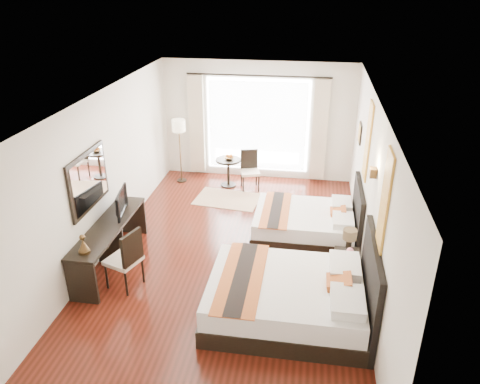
# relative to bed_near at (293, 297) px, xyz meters

# --- Properties ---
(floor) EXTENTS (4.50, 7.50, 0.01)m
(floor) POSITION_rel_bed_near_xyz_m (-1.15, 1.37, -0.34)
(floor) COLOR #3A130A
(floor) RESTS_ON ground
(ceiling) EXTENTS (4.50, 7.50, 0.02)m
(ceiling) POSITION_rel_bed_near_xyz_m (-1.15, 1.37, 2.45)
(ceiling) COLOR white
(ceiling) RESTS_ON wall_headboard
(wall_headboard) EXTENTS (0.01, 7.50, 2.80)m
(wall_headboard) POSITION_rel_bed_near_xyz_m (1.10, 1.37, 1.06)
(wall_headboard) COLOR silver
(wall_headboard) RESTS_ON floor
(wall_desk) EXTENTS (0.01, 7.50, 2.80)m
(wall_desk) POSITION_rel_bed_near_xyz_m (-3.39, 1.37, 1.06)
(wall_desk) COLOR silver
(wall_desk) RESTS_ON floor
(wall_window) EXTENTS (4.50, 0.01, 2.80)m
(wall_window) POSITION_rel_bed_near_xyz_m (-1.15, 5.11, 1.06)
(wall_window) COLOR silver
(wall_window) RESTS_ON floor
(wall_entry) EXTENTS (4.50, 0.01, 2.80)m
(wall_entry) POSITION_rel_bed_near_xyz_m (-1.15, -2.38, 1.06)
(wall_entry) COLOR silver
(wall_entry) RESTS_ON floor
(window_glass) EXTENTS (2.40, 0.02, 2.20)m
(window_glass) POSITION_rel_bed_near_xyz_m (-1.15, 5.10, 0.96)
(window_glass) COLOR white
(window_glass) RESTS_ON wall_window
(sheer_curtain) EXTENTS (2.30, 0.02, 2.10)m
(sheer_curtain) POSITION_rel_bed_near_xyz_m (-1.15, 5.04, 0.96)
(sheer_curtain) COLOR white
(sheer_curtain) RESTS_ON wall_window
(drape_left) EXTENTS (0.35, 0.14, 2.35)m
(drape_left) POSITION_rel_bed_near_xyz_m (-2.60, 5.00, 0.94)
(drape_left) COLOR #C1B695
(drape_left) RESTS_ON floor
(drape_right) EXTENTS (0.35, 0.14, 2.35)m
(drape_right) POSITION_rel_bed_near_xyz_m (0.30, 5.00, 0.94)
(drape_right) COLOR #C1B695
(drape_right) RESTS_ON floor
(art_panel_near) EXTENTS (0.03, 0.50, 1.35)m
(art_panel_near) POSITION_rel_bed_near_xyz_m (1.08, 0.00, 1.61)
(art_panel_near) COLOR #964415
(art_panel_near) RESTS_ON wall_headboard
(art_panel_far) EXTENTS (0.03, 0.50, 1.35)m
(art_panel_far) POSITION_rel_bed_near_xyz_m (1.08, 2.38, 1.61)
(art_panel_far) COLOR #964415
(art_panel_far) RESTS_ON wall_headboard
(wall_sconce) EXTENTS (0.10, 0.14, 0.14)m
(wall_sconce) POSITION_rel_bed_near_xyz_m (1.04, 1.04, 1.58)
(wall_sconce) COLOR #49331A
(wall_sconce) RESTS_ON wall_headboard
(mirror_frame) EXTENTS (0.04, 1.25, 0.95)m
(mirror_frame) POSITION_rel_bed_near_xyz_m (-3.37, 0.90, 1.21)
(mirror_frame) COLOR black
(mirror_frame) RESTS_ON wall_desk
(mirror_glass) EXTENTS (0.01, 1.12, 0.82)m
(mirror_glass) POSITION_rel_bed_near_xyz_m (-3.34, 0.90, 1.21)
(mirror_glass) COLOR white
(mirror_glass) RESTS_ON mirror_frame
(bed_near) EXTENTS (2.32, 1.81, 1.31)m
(bed_near) POSITION_rel_bed_near_xyz_m (0.00, 0.00, 0.00)
(bed_near) COLOR black
(bed_near) RESTS_ON floor
(bed_far) EXTENTS (1.95, 1.52, 1.10)m
(bed_far) POSITION_rel_bed_near_xyz_m (0.18, 2.38, -0.05)
(bed_far) COLOR black
(bed_far) RESTS_ON floor
(nightstand) EXTENTS (0.40, 0.50, 0.48)m
(nightstand) POSITION_rel_bed_near_xyz_m (0.82, 1.04, -0.10)
(nightstand) COLOR black
(nightstand) RESTS_ON floor
(table_lamp) EXTENTS (0.22, 0.22, 0.35)m
(table_lamp) POSITION_rel_bed_near_xyz_m (0.83, 1.19, 0.40)
(table_lamp) COLOR black
(table_lamp) RESTS_ON nightstand
(vase) EXTENTS (0.16, 0.16, 0.13)m
(vase) POSITION_rel_bed_near_xyz_m (0.82, 0.85, 0.23)
(vase) COLOR black
(vase) RESTS_ON nightstand
(console_desk) EXTENTS (0.50, 2.20, 0.76)m
(console_desk) POSITION_rel_bed_near_xyz_m (-3.14, 0.90, 0.04)
(console_desk) COLOR black
(console_desk) RESTS_ON floor
(television) EXTENTS (0.24, 0.75, 0.43)m
(television) POSITION_rel_bed_near_xyz_m (-3.12, 1.33, 0.63)
(television) COLOR black
(television) RESTS_ON console_desk
(bronze_figurine) EXTENTS (0.24, 0.24, 0.27)m
(bronze_figurine) POSITION_rel_bed_near_xyz_m (-3.14, 0.04, 0.55)
(bronze_figurine) COLOR #49331A
(bronze_figurine) RESTS_ON console_desk
(desk_chair) EXTENTS (0.61, 0.61, 1.02)m
(desk_chair) POSITION_rel_bed_near_xyz_m (-2.66, 0.33, -0.03)
(desk_chair) COLOR beige
(desk_chair) RESTS_ON floor
(floor_lamp) EXTENTS (0.31, 0.31, 1.52)m
(floor_lamp) POSITION_rel_bed_near_xyz_m (-2.91, 4.52, 0.95)
(floor_lamp) COLOR black
(floor_lamp) RESTS_ON floor
(side_table) EXTENTS (0.58, 0.58, 0.67)m
(side_table) POSITION_rel_bed_near_xyz_m (-1.74, 4.43, -0.00)
(side_table) COLOR black
(side_table) RESTS_ON floor
(fruit_bowl) EXTENTS (0.28, 0.28, 0.05)m
(fruit_bowl) POSITION_rel_bed_near_xyz_m (-1.72, 4.43, 0.35)
(fruit_bowl) COLOR #412617
(fruit_bowl) RESTS_ON side_table
(window_chair) EXTENTS (0.52, 0.52, 0.91)m
(window_chair) POSITION_rel_bed_near_xyz_m (-1.22, 4.35, -0.06)
(window_chair) COLOR beige
(window_chair) RESTS_ON floor
(jute_rug) EXTENTS (1.48, 1.10, 0.01)m
(jute_rug) POSITION_rel_bed_near_xyz_m (-1.63, 3.69, -0.33)
(jute_rug) COLOR tan
(jute_rug) RESTS_ON floor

